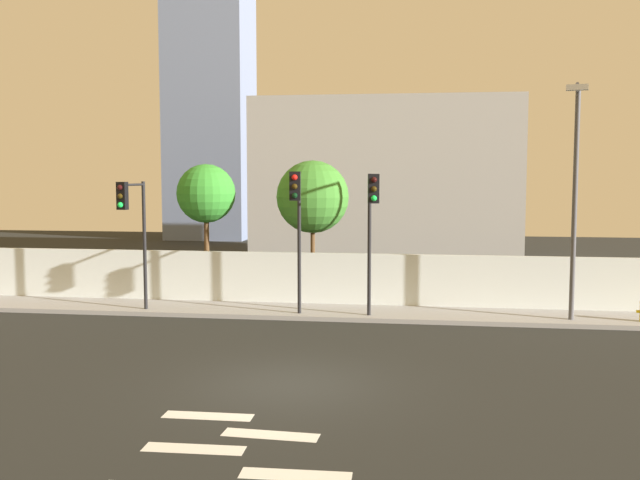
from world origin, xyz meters
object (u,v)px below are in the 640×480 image
(traffic_light_center, at_px, (132,217))
(traffic_light_right, at_px, (297,211))
(traffic_light_left, at_px, (372,213))
(street_lamp_curbside, at_px, (575,185))
(roadside_tree_leftmost, at_px, (206,194))
(roadside_tree_midleft, at_px, (313,197))

(traffic_light_center, distance_m, traffic_light_right, 5.54)
(traffic_light_center, bearing_deg, traffic_light_right, -0.43)
(traffic_light_left, height_order, street_lamp_curbside, street_lamp_curbside)
(traffic_light_left, bearing_deg, roadside_tree_leftmost, 148.34)
(traffic_light_left, height_order, traffic_light_right, traffic_light_right)
(roadside_tree_leftmost, bearing_deg, traffic_light_left, -31.66)
(traffic_light_right, height_order, street_lamp_curbside, street_lamp_curbside)
(roadside_tree_leftmost, xyz_separation_m, roadside_tree_midleft, (4.11, 0.00, -0.09))
(traffic_light_right, height_order, roadside_tree_leftmost, roadside_tree_leftmost)
(roadside_tree_leftmost, height_order, roadside_tree_midleft, roadside_tree_midleft)
(roadside_tree_midleft, bearing_deg, roadside_tree_leftmost, 180.00)
(roadside_tree_leftmost, bearing_deg, street_lamp_curbside, -15.13)
(traffic_light_left, bearing_deg, traffic_light_right, 179.35)
(traffic_light_center, height_order, roadside_tree_midleft, roadside_tree_midleft)
(traffic_light_right, relative_size, street_lamp_curbside, 0.65)
(street_lamp_curbside, xyz_separation_m, roadside_tree_leftmost, (-12.85, 3.47, -0.45))
(traffic_light_left, relative_size, street_lamp_curbside, 0.64)
(traffic_light_left, xyz_separation_m, roadside_tree_leftmost, (-6.61, 4.07, 0.45))
(traffic_light_center, relative_size, street_lamp_curbside, 0.60)
(roadside_tree_leftmost, bearing_deg, traffic_light_right, -43.77)
(roadside_tree_midleft, bearing_deg, traffic_light_left, -58.53)
(traffic_light_left, distance_m, street_lamp_curbside, 6.34)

